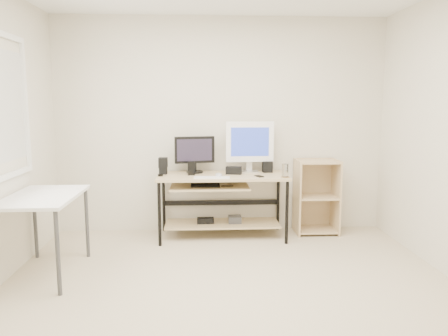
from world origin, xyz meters
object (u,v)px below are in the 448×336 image
audio_controller (191,168)px  white_imac (250,143)px  side_table (43,204)px  desk (220,192)px  shelf_unit (315,196)px  black_monitor (195,152)px

audio_controller → white_imac: bearing=8.7°
side_table → audio_controller: (1.32, 1.04, 0.16)m
desk → white_imac: (0.36, 0.16, 0.56)m
white_imac → audio_controller: size_ratio=3.73×
audio_controller → side_table: bearing=-147.1°
white_imac → audio_controller: (-0.70, -0.17, -0.27)m
audio_controller → shelf_unit: bearing=1.4°
side_table → audio_controller: 1.69m
black_monitor → audio_controller: black_monitor is taller
desk → side_table: (-1.65, -1.06, 0.13)m
white_imac → audio_controller: 0.77m
side_table → shelf_unit: shelf_unit is taller
white_imac → audio_controller: bearing=-168.5°
audio_controller → black_monitor: bearing=72.2°
desk → black_monitor: 0.57m
desk → audio_controller: 0.45m
desk → audio_controller: size_ratio=9.19×
side_table → white_imac: bearing=31.1°
black_monitor → audio_controller: size_ratio=2.91×
desk → white_imac: white_imac is taller
side_table → white_imac: (2.01, 1.22, 0.43)m
black_monitor → audio_controller: bearing=-112.9°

